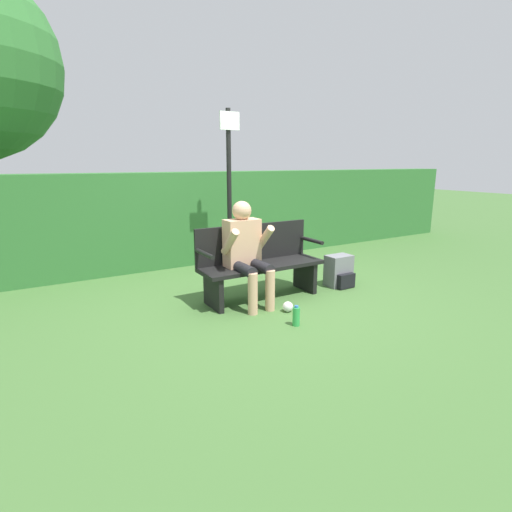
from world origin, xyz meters
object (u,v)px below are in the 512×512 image
object	(u,v)px
water_bottle	(296,316)
park_bench	(259,262)
person_seated	(246,248)
parked_car	(236,189)
signpost	(229,184)
backpack	(339,272)

from	to	relation	value
water_bottle	park_bench	bearing A→B (deg)	81.50
person_seated	parked_car	size ratio (longest dim) A/B	0.25
park_bench	person_seated	size ratio (longest dim) A/B	1.29
park_bench	water_bottle	bearing A→B (deg)	-98.50
water_bottle	signpost	xyz separation A→B (m)	(0.39, 2.24, 1.24)
park_bench	signpost	bearing A→B (deg)	78.92
signpost	parked_car	xyz separation A→B (m)	(5.16, 9.47, -0.77)
backpack	water_bottle	size ratio (longest dim) A/B	1.96
signpost	water_bottle	bearing A→B (deg)	-99.96
backpack	water_bottle	bearing A→B (deg)	-148.73
park_bench	person_seated	xyz separation A→B (m)	(-0.26, -0.12, 0.23)
backpack	parked_car	world-z (taller)	parked_car
person_seated	backpack	bearing A→B (deg)	-2.16
water_bottle	parked_car	bearing A→B (deg)	64.62
person_seated	signpost	xyz separation A→B (m)	(0.50, 1.39, 0.67)
signpost	parked_car	distance (m)	10.81
parked_car	signpost	bearing A→B (deg)	-135.33
park_bench	parked_car	size ratio (longest dim) A/B	0.32
water_bottle	signpost	size ratio (longest dim) A/B	0.09
person_seated	water_bottle	bearing A→B (deg)	-82.74
park_bench	parked_car	distance (m)	12.02
parked_car	water_bottle	bearing A→B (deg)	-132.11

